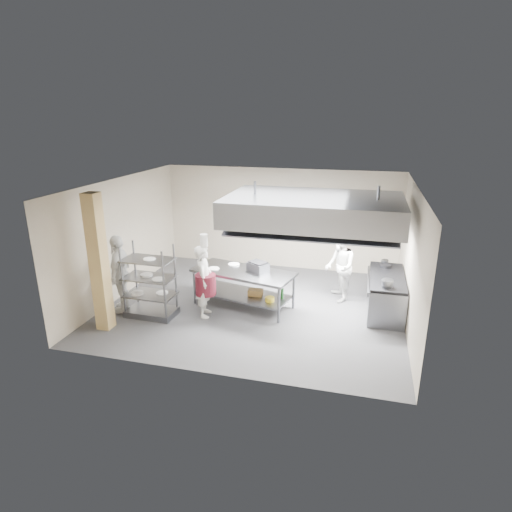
% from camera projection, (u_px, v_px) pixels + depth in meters
% --- Properties ---
extents(floor, '(7.00, 7.00, 0.00)m').
position_uv_depth(floor, '(255.00, 306.00, 10.52)').
color(floor, '#2A2A2C').
rests_on(floor, ground).
extents(ceiling, '(7.00, 7.00, 0.00)m').
position_uv_depth(ceiling, '(255.00, 184.00, 9.57)').
color(ceiling, silver).
rests_on(ceiling, wall_back).
extents(wall_back, '(7.00, 0.00, 7.00)m').
position_uv_depth(wall_back, '(280.00, 219.00, 12.80)').
color(wall_back, '#B6A790').
rests_on(wall_back, ground).
extents(wall_left, '(0.00, 6.00, 6.00)m').
position_uv_depth(wall_left, '(122.00, 237.00, 10.88)').
color(wall_left, '#B6A790').
rests_on(wall_left, ground).
extents(wall_right, '(0.00, 6.00, 6.00)m').
position_uv_depth(wall_right, '(412.00, 260.00, 9.22)').
color(wall_right, '#B6A790').
rests_on(wall_right, ground).
extents(column, '(0.30, 0.30, 3.00)m').
position_uv_depth(column, '(99.00, 263.00, 8.99)').
color(column, tan).
rests_on(column, floor).
extents(exhaust_hood, '(4.00, 2.50, 0.60)m').
position_uv_depth(exhaust_hood, '(314.00, 210.00, 9.82)').
color(exhaust_hood, gray).
rests_on(exhaust_hood, ceiling).
extents(hood_strip_a, '(1.60, 0.12, 0.04)m').
position_uv_depth(hood_strip_a, '(275.00, 221.00, 10.14)').
color(hood_strip_a, white).
rests_on(hood_strip_a, exhaust_hood).
extents(hood_strip_b, '(1.60, 0.12, 0.04)m').
position_uv_depth(hood_strip_b, '(353.00, 225.00, 9.71)').
color(hood_strip_b, white).
rests_on(hood_strip_b, exhaust_hood).
extents(wall_shelf, '(1.50, 0.28, 0.04)m').
position_uv_depth(wall_shelf, '(341.00, 224.00, 12.23)').
color(wall_shelf, gray).
rests_on(wall_shelf, wall_back).
extents(island, '(2.61, 1.54, 0.91)m').
position_uv_depth(island, '(243.00, 289.00, 10.39)').
color(island, gray).
rests_on(island, floor).
extents(island_worktop, '(2.61, 1.54, 0.06)m').
position_uv_depth(island_worktop, '(243.00, 272.00, 10.25)').
color(island_worktop, gray).
rests_on(island_worktop, island).
extents(island_undershelf, '(2.39, 1.39, 0.04)m').
position_uv_depth(island_undershelf, '(243.00, 294.00, 10.44)').
color(island_undershelf, slate).
rests_on(island_undershelf, island).
extents(pass_rack, '(1.15, 0.69, 1.70)m').
position_uv_depth(pass_rack, '(149.00, 281.00, 9.78)').
color(pass_rack, slate).
rests_on(pass_rack, floor).
extents(cooking_range, '(0.80, 2.00, 0.84)m').
position_uv_depth(cooking_range, '(386.00, 295.00, 10.12)').
color(cooking_range, gray).
rests_on(cooking_range, floor).
extents(range_top, '(0.78, 1.96, 0.06)m').
position_uv_depth(range_top, '(388.00, 277.00, 9.98)').
color(range_top, black).
rests_on(range_top, cooking_range).
extents(chef_head, '(0.54, 0.70, 1.70)m').
position_uv_depth(chef_head, '(204.00, 281.00, 9.78)').
color(chef_head, white).
rests_on(chef_head, floor).
extents(chef_line, '(0.88, 1.01, 1.77)m').
position_uv_depth(chef_line, '(340.00, 267.00, 10.60)').
color(chef_line, white).
rests_on(chef_line, floor).
extents(chef_plating, '(0.71, 1.17, 1.87)m').
position_uv_depth(chef_plating, '(120.00, 274.00, 10.01)').
color(chef_plating, silver).
rests_on(chef_plating, floor).
extents(griddle, '(0.56, 0.53, 0.22)m').
position_uv_depth(griddle, '(258.00, 267.00, 10.18)').
color(griddle, slate).
rests_on(griddle, island_worktop).
extents(wicker_basket, '(0.35, 0.24, 0.15)m').
position_uv_depth(wicker_basket, '(256.00, 292.00, 10.31)').
color(wicker_basket, olive).
rests_on(wicker_basket, island_undershelf).
extents(stockpot, '(0.24, 0.24, 0.17)m').
position_uv_depth(stockpot, '(388.00, 283.00, 9.31)').
color(stockpot, gray).
rests_on(stockpot, range_top).
extents(plate_stack, '(0.28, 0.28, 0.05)m').
position_uv_depth(plate_stack, '(150.00, 293.00, 9.87)').
color(plate_stack, white).
rests_on(plate_stack, pass_rack).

